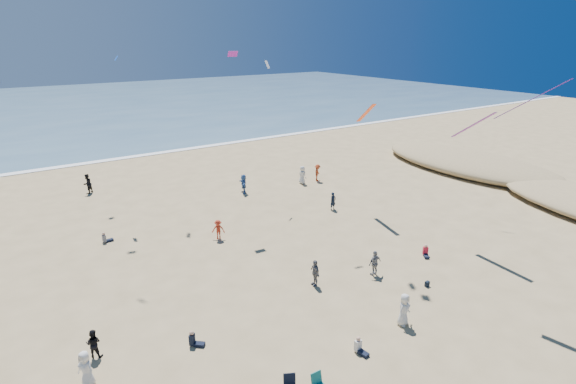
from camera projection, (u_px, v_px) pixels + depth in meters
ground at (352, 382)px, 19.93m from camera, size 220.00×220.00×0.00m
ocean at (48, 109)px, 94.14m from camera, size 220.00×100.00×0.06m
surf_line at (106, 161)px, 55.07m from camera, size 220.00×1.20×0.08m
standing_flyers at (263, 223)px, 34.66m from camera, size 29.31×45.99×1.94m
seated_group at (302, 308)px, 24.62m from camera, size 18.98×29.83×0.84m
navy_bag at (427, 284)px, 27.47m from camera, size 0.28×0.18×0.34m
kites_aloft at (326, 21)px, 30.14m from camera, size 41.33×42.34×27.53m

